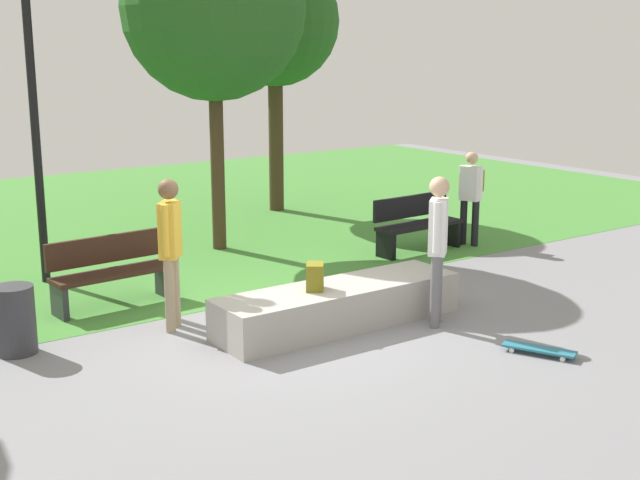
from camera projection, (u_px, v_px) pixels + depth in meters
ground_plane at (293, 333)px, 10.08m from camera, size 28.00×28.00×0.00m
grass_lawn at (70, 224)px, 16.19m from camera, size 26.60×12.62×0.01m
concrete_ledge at (339, 305)px, 10.33m from camera, size 3.17×0.85×0.50m
backpack_on_ledge at (315, 277)px, 10.06m from camera, size 0.33×0.34×0.32m
skater_performing_trick at (438, 238)px, 10.16m from camera, size 0.37×0.36×1.82m
skater_watching at (170, 242)px, 10.00m from camera, size 0.36×0.37×1.82m
skateboard_by_ledge at (539, 349)px, 9.38m from camera, size 0.52×0.81×0.08m
park_bench_center_lawn at (417, 222)px, 13.97m from camera, size 1.62×0.54×0.91m
park_bench_by_oak at (111, 270)px, 11.04m from camera, size 1.63×0.58×0.91m
tree_young_birch at (213, 8)px, 13.38m from camera, size 2.93×2.93×5.36m
tree_leaning_ash at (275, 23)px, 16.71m from camera, size 2.56×2.56×5.05m
lamp_post at (32, 85)px, 11.64m from camera, size 0.28×0.28×4.64m
trash_bin at (15, 320)px, 9.36m from camera, size 0.45×0.45×0.77m
pedestrian_with_backpack at (471, 190)px, 14.30m from camera, size 0.41×0.41×1.59m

